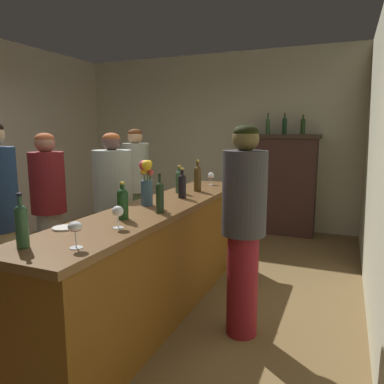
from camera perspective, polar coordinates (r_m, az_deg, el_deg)
floor at (r=3.90m, az=-13.81°, el=-15.26°), size 8.40×8.40×0.00m
wall_back at (r=6.48m, az=3.37°, el=7.98°), size 4.94×0.12×2.89m
bar_counter at (r=3.34m, az=-4.81°, el=-10.14°), size 0.59×3.12×0.98m
display_cabinet at (r=5.93m, az=13.90°, el=1.46°), size 1.08×0.42×1.56m
wine_bottle_riesling at (r=3.86m, az=0.86°, el=2.32°), size 0.08×0.08×0.33m
wine_bottle_rose at (r=2.20m, az=-24.94°, el=-4.52°), size 0.07×0.07×0.30m
wine_bottle_malbec at (r=2.86m, az=-5.01°, el=-0.59°), size 0.06×0.06×0.31m
wine_bottle_chardonnay at (r=3.76m, az=-1.98°, el=1.84°), size 0.08×0.08×0.28m
wine_bottle_pinot at (r=3.47m, az=-1.56°, el=1.17°), size 0.08×0.08×0.29m
wine_bottle_syrah at (r=2.69m, az=-10.72°, el=-1.53°), size 0.08×0.08×0.27m
wine_glass_front at (r=4.35m, az=2.97°, el=2.47°), size 0.08×0.08×0.15m
wine_glass_mid at (r=2.09m, az=-17.68°, el=-5.39°), size 0.08×0.08×0.15m
wine_glass_rear at (r=2.44m, az=-11.46°, el=-3.08°), size 0.08×0.08×0.15m
flower_arrangement at (r=3.13m, az=-7.11°, el=1.90°), size 0.14×0.13×0.39m
cheese_plate at (r=2.54m, az=-19.28°, el=-5.29°), size 0.15×0.15×0.01m
display_bottle_left at (r=5.92m, az=11.71°, el=10.12°), size 0.07×0.07×0.33m
display_bottle_midleft at (r=5.88m, az=14.17°, el=10.07°), size 0.07×0.07×0.33m
display_bottle_center at (r=5.84m, az=16.84°, el=9.88°), size 0.07×0.07×0.31m
patron_redhead at (r=3.77m, az=-12.06°, el=-2.18°), size 0.39×0.39×1.60m
patron_near_entrance at (r=4.90m, az=-8.63°, el=1.02°), size 0.34×0.34×1.64m
patron_tall at (r=3.96m, az=-21.33°, el=-1.87°), size 0.34×0.34×1.59m
bartender at (r=2.85m, az=8.04°, el=-4.73°), size 0.34×0.34×1.66m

